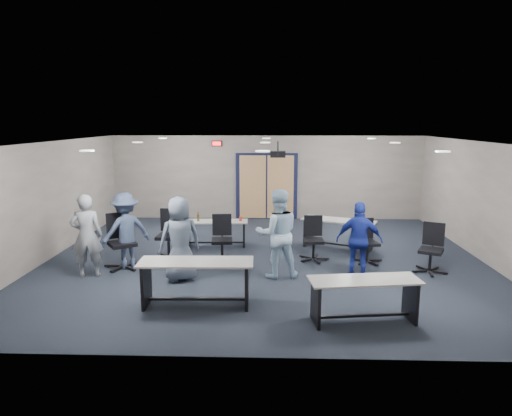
{
  "coord_description": "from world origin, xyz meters",
  "views": [
    {
      "loc": [
        0.15,
        -10.21,
        3.18
      ],
      "look_at": [
        -0.18,
        -0.3,
        1.27
      ],
      "focal_mm": 32.0,
      "sensor_mm": 36.0,
      "label": 1
    }
  ],
  "objects_px": {
    "table_front_left": "(196,275)",
    "chair_back_d": "(368,241)",
    "table_front_right": "(364,293)",
    "person_navy": "(359,240)",
    "chair_loose_left": "(122,242)",
    "person_lightblue": "(278,234)",
    "chair_back_c": "(314,239)",
    "chair_loose_right": "(431,249)",
    "table_back_left": "(216,229)",
    "person_back": "(126,231)",
    "chair_back_a": "(168,235)",
    "chair_back_b": "(222,239)",
    "table_back_right": "(338,229)",
    "person_plaid": "(180,239)",
    "person_gray": "(87,236)"
  },
  "relations": [
    {
      "from": "table_front_left",
      "to": "chair_back_d",
      "type": "xyz_separation_m",
      "value": [
        3.47,
        2.54,
        -0.05
      ]
    },
    {
      "from": "table_front_right",
      "to": "person_navy",
      "type": "bearing_deg",
      "value": 74.14
    },
    {
      "from": "chair_loose_left",
      "to": "person_lightblue",
      "type": "distance_m",
      "value": 3.4
    },
    {
      "from": "chair_back_c",
      "to": "chair_loose_right",
      "type": "bearing_deg",
      "value": -18.62
    },
    {
      "from": "chair_loose_right",
      "to": "person_lightblue",
      "type": "relative_size",
      "value": 0.57
    },
    {
      "from": "table_front_right",
      "to": "person_navy",
      "type": "height_order",
      "value": "person_navy"
    },
    {
      "from": "table_front_right",
      "to": "table_back_left",
      "type": "height_order",
      "value": "table_back_left"
    },
    {
      "from": "chair_back_d",
      "to": "person_back",
      "type": "xyz_separation_m",
      "value": [
        -5.34,
        -0.5,
        0.33
      ]
    },
    {
      "from": "chair_back_a",
      "to": "chair_back_b",
      "type": "xyz_separation_m",
      "value": [
        1.28,
        -0.19,
        -0.04
      ]
    },
    {
      "from": "table_back_right",
      "to": "table_front_right",
      "type": "bearing_deg",
      "value": -68.66
    },
    {
      "from": "chair_back_c",
      "to": "person_plaid",
      "type": "xyz_separation_m",
      "value": [
        -2.8,
        -1.41,
        0.35
      ]
    },
    {
      "from": "chair_back_a",
      "to": "person_gray",
      "type": "bearing_deg",
      "value": -133.24
    },
    {
      "from": "chair_back_a",
      "to": "chair_back_d",
      "type": "relative_size",
      "value": 1.15
    },
    {
      "from": "table_back_right",
      "to": "table_back_left",
      "type": "bearing_deg",
      "value": -158.12
    },
    {
      "from": "table_back_left",
      "to": "person_gray",
      "type": "bearing_deg",
      "value": -136.99
    },
    {
      "from": "table_front_left",
      "to": "chair_back_c",
      "type": "bearing_deg",
      "value": 48.1
    },
    {
      "from": "person_lightblue",
      "to": "person_gray",
      "type": "bearing_deg",
      "value": -7.43
    },
    {
      "from": "table_front_left",
      "to": "person_back",
      "type": "height_order",
      "value": "person_back"
    },
    {
      "from": "table_front_left",
      "to": "person_plaid",
      "type": "distance_m",
      "value": 1.41
    },
    {
      "from": "person_navy",
      "to": "chair_back_a",
      "type": "bearing_deg",
      "value": -6.17
    },
    {
      "from": "chair_back_c",
      "to": "person_gray",
      "type": "height_order",
      "value": "person_gray"
    },
    {
      "from": "chair_loose_left",
      "to": "chair_back_b",
      "type": "bearing_deg",
      "value": -19.04
    },
    {
      "from": "chair_back_c",
      "to": "person_back",
      "type": "xyz_separation_m",
      "value": [
        -4.14,
        -0.64,
        0.32
      ]
    },
    {
      "from": "table_front_left",
      "to": "person_back",
      "type": "xyz_separation_m",
      "value": [
        -1.87,
        2.04,
        0.28
      ]
    },
    {
      "from": "table_front_left",
      "to": "table_back_right",
      "type": "relative_size",
      "value": 1.05
    },
    {
      "from": "chair_back_c",
      "to": "chair_back_b",
      "type": "bearing_deg",
      "value": -176.51
    },
    {
      "from": "table_back_left",
      "to": "chair_loose_right",
      "type": "distance_m",
      "value": 5.16
    },
    {
      "from": "table_front_left",
      "to": "person_lightblue",
      "type": "bearing_deg",
      "value": 45.53
    },
    {
      "from": "person_back",
      "to": "chair_back_a",
      "type": "bearing_deg",
      "value": -176.54
    },
    {
      "from": "person_back",
      "to": "table_front_left",
      "type": "bearing_deg",
      "value": 94.24
    },
    {
      "from": "table_back_left",
      "to": "chair_loose_right",
      "type": "bearing_deg",
      "value": -24.95
    },
    {
      "from": "chair_back_c",
      "to": "table_front_right",
      "type": "bearing_deg",
      "value": -81.56
    },
    {
      "from": "table_back_left",
      "to": "chair_loose_right",
      "type": "height_order",
      "value": "chair_loose_right"
    },
    {
      "from": "table_back_left",
      "to": "person_plaid",
      "type": "relative_size",
      "value": 0.96
    },
    {
      "from": "table_front_left",
      "to": "person_gray",
      "type": "bearing_deg",
      "value": 148.53
    },
    {
      "from": "chair_back_b",
      "to": "chair_loose_right",
      "type": "bearing_deg",
      "value": -13.82
    },
    {
      "from": "person_back",
      "to": "person_plaid",
      "type": "bearing_deg",
      "value": 111.8
    },
    {
      "from": "person_gray",
      "to": "chair_back_a",
      "type": "bearing_deg",
      "value": -151.01
    },
    {
      "from": "person_lightblue",
      "to": "table_front_right",
      "type": "bearing_deg",
      "value": 113.74
    },
    {
      "from": "table_back_left",
      "to": "person_lightblue",
      "type": "height_order",
      "value": "person_lightblue"
    },
    {
      "from": "table_front_left",
      "to": "chair_loose_left",
      "type": "relative_size",
      "value": 1.66
    },
    {
      "from": "table_front_right",
      "to": "chair_back_d",
      "type": "xyz_separation_m",
      "value": [
        0.7,
        3.11,
        0.01
      ]
    },
    {
      "from": "table_front_right",
      "to": "chair_back_c",
      "type": "height_order",
      "value": "chair_back_c"
    },
    {
      "from": "table_front_right",
      "to": "chair_back_a",
      "type": "height_order",
      "value": "chair_back_a"
    },
    {
      "from": "table_back_left",
      "to": "chair_back_c",
      "type": "bearing_deg",
      "value": -28.71
    },
    {
      "from": "table_front_right",
      "to": "person_lightblue",
      "type": "xyz_separation_m",
      "value": [
        -1.35,
        2.1,
        0.43
      ]
    },
    {
      "from": "chair_back_d",
      "to": "person_gray",
      "type": "relative_size",
      "value": 0.57
    },
    {
      "from": "person_plaid",
      "to": "person_back",
      "type": "relative_size",
      "value": 1.03
    },
    {
      "from": "table_back_left",
      "to": "chair_back_c",
      "type": "distance_m",
      "value": 2.66
    },
    {
      "from": "table_front_left",
      "to": "person_navy",
      "type": "height_order",
      "value": "person_navy"
    }
  ]
}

